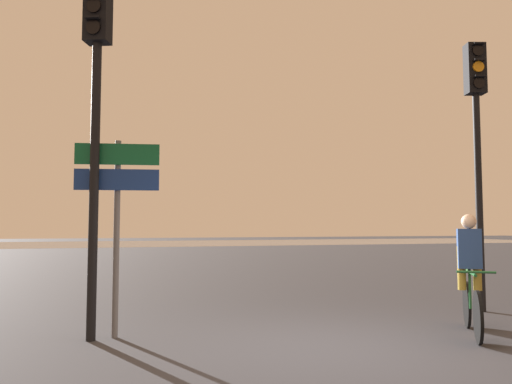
{
  "coord_description": "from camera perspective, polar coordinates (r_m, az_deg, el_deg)",
  "views": [
    {
      "loc": [
        -2.74,
        -5.3,
        1.45
      ],
      "look_at": [
        0.5,
        5.0,
        2.2
      ],
      "focal_mm": 35.0,
      "sensor_mm": 36.0,
      "label": 1
    }
  ],
  "objects": [
    {
      "name": "traffic_light_near_right",
      "position": [
        9.64,
        23.92,
        7.09
      ],
      "size": [
        0.37,
        0.39,
        4.68
      ],
      "rotation": [
        0.0,
        0.0,
        2.86
      ],
      "color": "black",
      "rests_on": "ground"
    },
    {
      "name": "traffic_light_near_left",
      "position": [
        7.03,
        -17.8,
        11.51
      ],
      "size": [
        0.39,
        0.41,
        4.78
      ],
      "rotation": [
        0.0,
        0.0,
        2.73
      ],
      "color": "black",
      "rests_on": "ground"
    },
    {
      "name": "water_strip",
      "position": [
        44.02,
        -13.94,
        -5.74
      ],
      "size": [
        80.0,
        16.0,
        0.01
      ],
      "primitive_type": "cube",
      "color": "slate",
      "rests_on": "ground"
    },
    {
      "name": "ground_plane",
      "position": [
        6.14,
        10.05,
        -17.57
      ],
      "size": [
        120.0,
        120.0,
        0.0
      ],
      "primitive_type": "plane",
      "color": "#333338"
    },
    {
      "name": "direction_sign_post",
      "position": [
        6.86,
        -15.62,
        -0.95
      ],
      "size": [
        1.09,
        0.24,
        2.6
      ],
      "rotation": [
        0.0,
        0.0,
        2.95
      ],
      "color": "slate",
      "rests_on": "ground"
    },
    {
      "name": "cyclist",
      "position": [
        7.44,
        23.29,
        -8.51
      ],
      "size": [
        0.97,
        1.45,
        1.62
      ],
      "rotation": [
        0.0,
        0.0,
        2.56
      ],
      "color": "black",
      "rests_on": "ground"
    }
  ]
}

